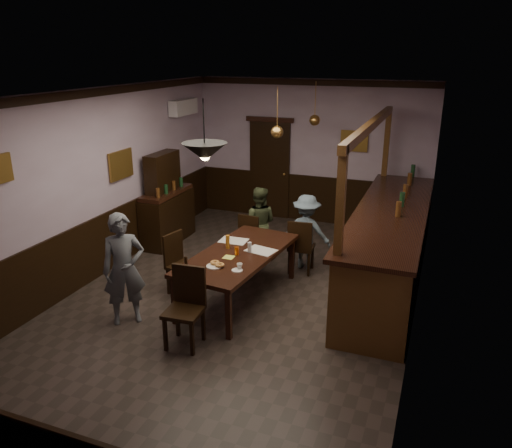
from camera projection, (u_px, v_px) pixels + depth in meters
The scene contains 31 objects.
room at pixel (236, 204), 6.96m from camera, with size 5.01×8.01×3.01m.
dining_table at pixel (238, 257), 7.27m from camera, with size 1.23×2.29×0.75m.
chair_far_left at pixel (251, 236), 8.60m from camera, with size 0.44×0.44×0.90m.
chair_far_right at pixel (301, 244), 8.20m from camera, with size 0.43×0.43×0.93m.
chair_near at pixel (186, 303), 6.21m from camera, with size 0.47×0.47×1.02m.
chair_side at pixel (179, 261), 7.56m from camera, with size 0.48×0.48×0.94m.
person_standing at pixel (124, 269), 6.64m from camera, with size 0.56×0.37×1.55m, color #585D65.
person_seated_left at pixel (259, 223), 8.78m from camera, with size 0.64×0.50×1.31m, color #3B4529.
person_seated_right at pixel (306, 232), 8.40m from camera, with size 0.83×0.48×1.28m, color slate.
newspaper_left at pixel (234, 241), 7.69m from camera, with size 0.42×0.30×0.01m, color silver.
newspaper_right at pixel (261, 251), 7.31m from camera, with size 0.42×0.30×0.01m, color silver.
napkin at pixel (229, 257), 7.08m from camera, with size 0.15×0.15×0.00m, color #DEE855.
saucer at pixel (237, 270), 6.65m from camera, with size 0.15×0.15×0.01m, color white.
coffee_cup at pixel (240, 266), 6.67m from camera, with size 0.08×0.08×0.07m, color white.
pastry_plate at pixel (214, 266), 6.78m from camera, with size 0.22×0.22×0.01m, color white.
pastry_ring_a at pixel (215, 263), 6.82m from camera, with size 0.13×0.13×0.04m, color #C68C47.
pastry_ring_b at pixel (220, 265), 6.75m from camera, with size 0.13×0.13×0.04m, color #C68C47.
soda_can at pixel (237, 251), 7.15m from camera, with size 0.07×0.07×0.12m, color orange.
beer_glass at pixel (228, 242), 7.38m from camera, with size 0.06×0.06×0.20m, color #BF721E.
water_glass at pixel (250, 247), 7.24m from camera, with size 0.06×0.06×0.15m, color silver.
pepper_mill at pixel (186, 261), 6.77m from camera, with size 0.04×0.04×0.14m, color black.
sideboard at pixel (166, 207), 9.52m from camera, with size 0.47×1.32×1.74m.
bar_counter at pixel (389, 244), 7.85m from camera, with size 1.06×4.55×2.55m.
door_back at pixel (270, 170), 10.89m from camera, with size 0.90×0.06×2.10m, color black.
ac_unit at pixel (183, 107), 10.01m from camera, with size 0.20×0.85×0.30m.
picture_left_small at pixel (2, 168), 6.17m from camera, with size 0.04×0.28×0.36m.
picture_left_large at pixel (121, 165), 8.43m from camera, with size 0.04×0.62×0.48m.
picture_back at pixel (354, 141), 10.05m from camera, with size 0.55×0.04×0.42m.
pendant_iron at pixel (205, 152), 6.04m from camera, with size 0.56×0.56×0.74m.
pendant_brass_mid at pixel (277, 132), 7.94m from camera, with size 0.20×0.20×0.81m.
pendant_brass_far at pixel (315, 120), 9.27m from camera, with size 0.20×0.20×0.81m.
Camera 1 is at (2.64, -6.12, 3.54)m, focal length 35.00 mm.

